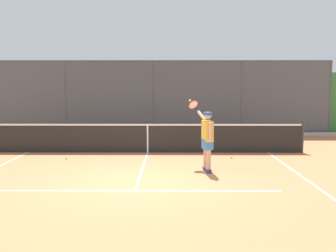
{
  "coord_description": "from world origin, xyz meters",
  "views": [
    {
      "loc": [
        -0.76,
        8.63,
        2.29
      ],
      "look_at": [
        -0.69,
        -2.36,
        1.05
      ],
      "focal_mm": 39.94,
      "sensor_mm": 36.0,
      "label": 1
    }
  ],
  "objects": [
    {
      "name": "ground_plane",
      "position": [
        0.0,
        0.0,
        0.0
      ],
      "size": [
        60.0,
        60.0,
        0.0
      ],
      "primitive_type": "plane",
      "color": "#C67A4C"
    },
    {
      "name": "court_line_markings",
      "position": [
        0.0,
        1.17,
        0.0
      ],
      "size": [
        8.12,
        8.27,
        0.01
      ],
      "color": "white",
      "rests_on": "ground"
    },
    {
      "name": "fence_backdrop",
      "position": [
        0.0,
        -8.67,
        1.4
      ],
      "size": [
        18.74,
        1.37,
        3.33
      ],
      "color": "#474C51",
      "rests_on": "ground"
    },
    {
      "name": "tennis_net",
      "position": [
        0.0,
        -3.72,
        0.49
      ],
      "size": [
        10.43,
        0.09,
        1.07
      ],
      "color": "#2D2D2D",
      "rests_on": "ground"
    },
    {
      "name": "tennis_player",
      "position": [
        -1.72,
        -1.02,
        0.91
      ],
      "size": [
        0.64,
        1.28,
        1.86
      ],
      "rotation": [
        0.0,
        0.0,
        -1.39
      ],
      "color": "navy",
      "rests_on": "ground"
    },
    {
      "name": "tennis_ball_by_sideline",
      "position": [
        2.43,
        -2.59,
        0.03
      ],
      "size": [
        0.07,
        0.07,
        0.07
      ],
      "primitive_type": "sphere",
      "color": "#D6E042",
      "rests_on": "ground"
    },
    {
      "name": "tennis_ball_near_baseline",
      "position": [
        -2.67,
        -2.77,
        0.03
      ],
      "size": [
        0.07,
        0.07,
        0.07
      ],
      "primitive_type": "sphere",
      "color": "#C1D138",
      "rests_on": "ground"
    }
  ]
}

